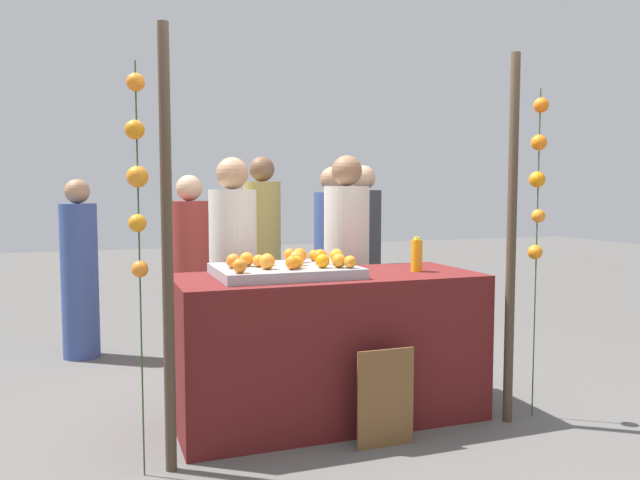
% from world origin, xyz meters
% --- Properties ---
extents(ground_plane, '(24.00, 24.00, 0.00)m').
position_xyz_m(ground_plane, '(0.00, 0.00, 0.00)').
color(ground_plane, '#565451').
extents(stall_counter, '(1.85, 0.79, 0.89)m').
position_xyz_m(stall_counter, '(0.00, 0.00, 0.45)').
color(stall_counter, '#5B1919').
rests_on(stall_counter, ground_plane).
extents(orange_tray, '(0.83, 0.63, 0.06)m').
position_xyz_m(orange_tray, '(-0.27, 0.03, 0.92)').
color(orange_tray, '#9EA0A5').
rests_on(orange_tray, stall_counter).
extents(orange_0, '(0.09, 0.09, 0.09)m').
position_xyz_m(orange_0, '(0.09, 0.09, 0.99)').
color(orange_0, orange).
rests_on(orange_0, orange_tray).
extents(orange_1, '(0.08, 0.08, 0.08)m').
position_xyz_m(orange_1, '(-0.09, -0.14, 0.99)').
color(orange_1, orange).
rests_on(orange_1, orange_tray).
extents(orange_2, '(0.07, 0.07, 0.07)m').
position_xyz_m(orange_2, '(-0.36, 0.10, 0.99)').
color(orange_2, orange).
rests_on(orange_2, orange_tray).
extents(orange_3, '(0.09, 0.09, 0.09)m').
position_xyz_m(orange_3, '(-0.03, 0.05, 1.00)').
color(orange_3, orange).
rests_on(orange_3, orange_tray).
extents(orange_4, '(0.07, 0.07, 0.07)m').
position_xyz_m(orange_4, '(0.06, -0.21, 0.99)').
color(orange_4, orange).
rests_on(orange_4, orange_tray).
extents(orange_5, '(0.09, 0.09, 0.09)m').
position_xyz_m(orange_5, '(-0.19, 0.03, 1.00)').
color(orange_5, orange).
rests_on(orange_5, orange_tray).
extents(orange_6, '(0.07, 0.07, 0.07)m').
position_xyz_m(orange_6, '(-0.43, 0.03, 0.99)').
color(orange_6, orange).
rests_on(orange_6, orange_tray).
extents(orange_7, '(0.07, 0.07, 0.07)m').
position_xyz_m(orange_7, '(-0.23, -0.10, 0.99)').
color(orange_7, orange).
rests_on(orange_7, orange_tray).
extents(orange_8, '(0.08, 0.08, 0.08)m').
position_xyz_m(orange_8, '(-0.49, 0.09, 0.99)').
color(orange_8, orange).
rests_on(orange_8, orange_tray).
extents(orange_9, '(0.08, 0.08, 0.08)m').
position_xyz_m(orange_9, '(-0.28, -0.15, 0.99)').
color(orange_9, orange).
rests_on(orange_9, orange_tray).
extents(orange_10, '(0.09, 0.09, 0.09)m').
position_xyz_m(orange_10, '(-0.58, 0.02, 0.99)').
color(orange_10, orange).
rests_on(orange_10, orange_tray).
extents(orange_11, '(0.09, 0.09, 0.09)m').
position_xyz_m(orange_11, '(-0.13, 0.17, 1.00)').
color(orange_11, orange).
rests_on(orange_11, orange_tray).
extents(orange_12, '(0.08, 0.08, 0.08)m').
position_xyz_m(orange_12, '(-0.59, -0.20, 0.99)').
color(orange_12, orange).
rests_on(orange_12, orange_tray).
extents(orange_13, '(0.07, 0.07, 0.07)m').
position_xyz_m(orange_13, '(-0.02, 0.21, 0.99)').
color(orange_13, orange).
rests_on(orange_13, orange_tray).
extents(orange_14, '(0.08, 0.08, 0.08)m').
position_xyz_m(orange_14, '(-0.16, 0.28, 0.99)').
color(orange_14, orange).
rests_on(orange_14, orange_tray).
extents(orange_15, '(0.09, 0.09, 0.09)m').
position_xyz_m(orange_15, '(-0.41, -0.09, 1.00)').
color(orange_15, orange).
rests_on(orange_15, orange_tray).
extents(orange_16, '(0.08, 0.08, 0.08)m').
position_xyz_m(orange_16, '(0.01, -0.16, 0.99)').
color(orange_16, orange).
rests_on(orange_16, orange_tray).
extents(juice_bottle, '(0.07, 0.07, 0.22)m').
position_xyz_m(juice_bottle, '(0.58, -0.05, 0.99)').
color(juice_bottle, orange).
rests_on(juice_bottle, stall_counter).
extents(chalkboard_sign, '(0.33, 0.03, 0.56)m').
position_xyz_m(chalkboard_sign, '(0.13, -0.53, 0.27)').
color(chalkboard_sign, brown).
rests_on(chalkboard_sign, ground_plane).
extents(vendor_left, '(0.33, 0.33, 1.63)m').
position_xyz_m(vendor_left, '(-0.44, 0.71, 0.76)').
color(vendor_left, beige).
rests_on(vendor_left, ground_plane).
extents(vendor_right, '(0.33, 0.33, 1.66)m').
position_xyz_m(vendor_right, '(0.40, 0.70, 0.77)').
color(vendor_right, beige).
rests_on(vendor_right, ground_plane).
extents(crowd_person_0, '(0.32, 0.32, 1.60)m').
position_xyz_m(crowd_person_0, '(0.58, 1.44, 0.75)').
color(crowd_person_0, '#384C8C').
rests_on(crowd_person_0, ground_plane).
extents(crowd_person_1, '(0.30, 0.30, 1.50)m').
position_xyz_m(crowd_person_1, '(-1.46, 2.03, 0.70)').
color(crowd_person_1, '#384C8C').
rests_on(crowd_person_1, ground_plane).
extents(crowd_person_2, '(0.31, 0.31, 1.52)m').
position_xyz_m(crowd_person_2, '(-0.62, 1.48, 0.71)').
color(crowd_person_2, maroon).
rests_on(crowd_person_2, ground_plane).
extents(crowd_person_3, '(0.33, 0.33, 1.62)m').
position_xyz_m(crowd_person_3, '(0.93, 1.60, 0.76)').
color(crowd_person_3, '#333338').
rests_on(crowd_person_3, ground_plane).
extents(crowd_person_4, '(0.34, 0.34, 1.71)m').
position_xyz_m(crowd_person_4, '(0.13, 2.10, 0.80)').
color(crowd_person_4, tan).
rests_on(crowd_person_4, ground_plane).
extents(canopy_post_left, '(0.06, 0.06, 2.21)m').
position_xyz_m(canopy_post_left, '(-1.00, -0.43, 1.10)').
color(canopy_post_left, '#473828').
rests_on(canopy_post_left, ground_plane).
extents(canopy_post_right, '(0.06, 0.06, 2.21)m').
position_xyz_m(canopy_post_right, '(1.00, -0.43, 1.10)').
color(canopy_post_right, '#473828').
rests_on(canopy_post_right, ground_plane).
extents(garland_strand_left, '(0.11, 0.11, 2.01)m').
position_xyz_m(garland_strand_left, '(-1.14, -0.45, 1.48)').
color(garland_strand_left, '#2D4C23').
rests_on(garland_strand_left, ground_plane).
extents(garland_strand_right, '(0.10, 0.11, 2.01)m').
position_xyz_m(garland_strand_right, '(1.20, -0.42, 1.47)').
color(garland_strand_right, '#2D4C23').
rests_on(garland_strand_right, ground_plane).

